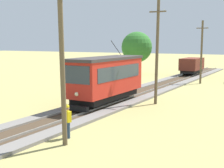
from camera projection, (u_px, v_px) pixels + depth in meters
red_tram at (106, 78)px, 25.41m from camera, size 2.60×8.54×4.79m
freight_car at (192, 65)px, 47.24m from camera, size 2.40×5.20×2.31m
utility_pole_near_tram at (62, 61)px, 15.13m from camera, size 1.40×0.45×7.98m
utility_pole_mid at (157, 51)px, 25.72m from camera, size 1.40×0.56×8.36m
utility_pole_far at (201, 51)px, 38.43m from camera, size 1.40×0.41×7.51m
track_worker at (68, 120)px, 16.74m from camera, size 0.44×0.35×1.78m
tree_right_far at (137, 47)px, 50.04m from camera, size 4.77×4.77×6.57m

